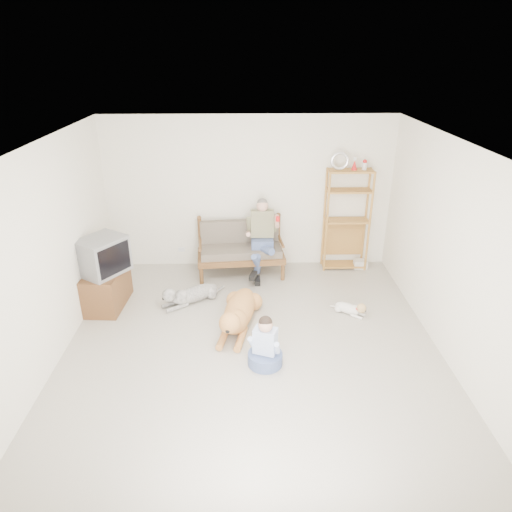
{
  "coord_description": "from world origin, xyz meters",
  "views": [
    {
      "loc": [
        -0.07,
        -4.97,
        3.69
      ],
      "look_at": [
        0.08,
        1.0,
        0.95
      ],
      "focal_mm": 32.0,
      "sensor_mm": 36.0,
      "label": 1
    }
  ],
  "objects_px": {
    "loveseat": "(241,247)",
    "tv_stand": "(107,288)",
    "golden_retriever": "(238,313)",
    "etagere": "(347,219)"
  },
  "relations": [
    {
      "from": "loveseat",
      "to": "etagere",
      "type": "xyz_separation_m",
      "value": [
        1.87,
        0.18,
        0.45
      ]
    },
    {
      "from": "etagere",
      "to": "tv_stand",
      "type": "distance_m",
      "value": 4.19
    },
    {
      "from": "loveseat",
      "to": "golden_retriever",
      "type": "relative_size",
      "value": 0.92
    },
    {
      "from": "etagere",
      "to": "golden_retriever",
      "type": "xyz_separation_m",
      "value": [
        -1.91,
        -1.91,
        -0.72
      ]
    },
    {
      "from": "loveseat",
      "to": "etagere",
      "type": "relative_size",
      "value": 0.73
    },
    {
      "from": "loveseat",
      "to": "tv_stand",
      "type": "xyz_separation_m",
      "value": [
        -2.07,
        -1.09,
        -0.19
      ]
    },
    {
      "from": "etagere",
      "to": "golden_retriever",
      "type": "relative_size",
      "value": 1.26
    },
    {
      "from": "loveseat",
      "to": "tv_stand",
      "type": "distance_m",
      "value": 2.35
    },
    {
      "from": "golden_retriever",
      "to": "etagere",
      "type": "bearing_deg",
      "value": 56.15
    },
    {
      "from": "etagere",
      "to": "golden_retriever",
      "type": "bearing_deg",
      "value": -134.97
    }
  ]
}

